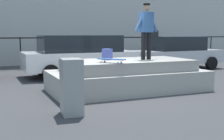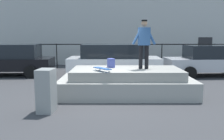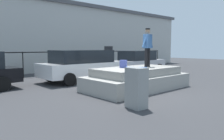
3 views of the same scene
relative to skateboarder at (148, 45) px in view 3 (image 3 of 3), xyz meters
The scene contains 10 objects.
ground_plane 2.41m from the skateboarder, 166.41° to the right, with size 60.00×60.00×0.00m, color #38383A.
concrete_ledge 1.66m from the skateboarder, behind, with size 4.83×2.42×0.97m.
skateboarder is the anchor object (origin of this frame).
skateboard 1.86m from the skateboarder, 156.45° to the right, with size 0.66×0.78×0.12m.
backpack 1.50m from the skateboarder, 162.30° to the left, with size 0.28×0.20×0.35m, color #3F4C99.
car_white_hatchback_mid 4.05m from the skateboarder, 105.31° to the left, with size 4.68×2.24×1.72m.
car_silver_sedan_far 6.02m from the skateboarder, 45.54° to the left, with size 4.90×2.28×1.64m.
utility_box 3.89m from the skateboarder, 146.26° to the right, with size 0.44×0.60×1.25m, color gray.
fence_row 7.39m from the skateboarder, 100.43° to the left, with size 24.06×0.06×1.61m.
warehouse_building 12.82m from the skateboarder, 95.96° to the left, with size 35.29×7.62×5.59m.
Camera 3 is at (-6.69, -6.11, 1.84)m, focal length 35.27 mm.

